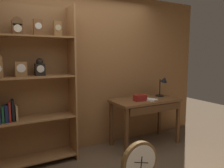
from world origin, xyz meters
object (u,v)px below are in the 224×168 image
object	(u,v)px
bookshelf	(28,86)
toolbox_small	(140,98)
desk_lamp	(163,84)
round_clock_large	(140,163)
open_repair_manual	(150,100)
workbench	(146,106)

from	to	relation	value
bookshelf	toolbox_small	distance (m)	1.77
desk_lamp	round_clock_large	size ratio (longest dim) A/B	0.70
toolbox_small	round_clock_large	bearing A→B (deg)	-126.04
desk_lamp	toolbox_small	bearing A→B (deg)	-168.12
bookshelf	open_repair_manual	xyz separation A→B (m)	(1.90, -0.31, -0.33)
bookshelf	desk_lamp	world-z (taller)	bookshelf
workbench	open_repair_manual	size ratio (longest dim) A/B	5.40
workbench	toolbox_small	world-z (taller)	toolbox_small
bookshelf	toolbox_small	size ratio (longest dim) A/B	11.04
bookshelf	workbench	size ratio (longest dim) A/B	1.91
desk_lamp	open_repair_manual	world-z (taller)	desk_lamp
toolbox_small	open_repair_manual	xyz separation A→B (m)	(0.17, -0.05, -0.04)
desk_lamp	toolbox_small	size ratio (longest dim) A/B	1.85
workbench	desk_lamp	distance (m)	0.57
workbench	desk_lamp	world-z (taller)	desk_lamp
bookshelf	open_repair_manual	world-z (taller)	bookshelf
toolbox_small	open_repair_manual	distance (m)	0.18
workbench	toolbox_small	bearing A→B (deg)	-168.26
workbench	open_repair_manual	xyz separation A→B (m)	(0.02, -0.08, 0.12)
desk_lamp	toolbox_small	distance (m)	0.65
open_repair_manual	workbench	bearing A→B (deg)	87.20
bookshelf	round_clock_large	xyz separation A→B (m)	(1.07, -1.16, -0.87)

